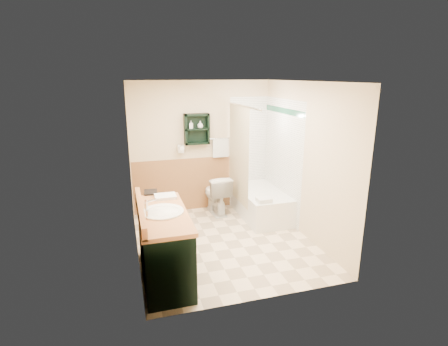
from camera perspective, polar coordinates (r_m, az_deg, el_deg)
floor at (r=5.51m, az=0.05°, el=-11.12°), size 3.00×3.00×0.00m
back_wall at (r=6.51m, az=-3.74°, el=4.31°), size 2.60×0.04×2.40m
left_wall at (r=4.88m, az=-14.98°, el=-0.08°), size 0.04×3.00×2.40m
right_wall at (r=5.58m, az=13.16°, el=2.00°), size 0.04×3.00×2.40m
ceiling at (r=4.91m, az=0.05°, el=14.96°), size 2.60×3.00×0.04m
wainscot_left at (r=5.11m, az=-14.03°, el=-7.62°), size 2.98×2.98×1.00m
wainscot_back at (r=6.65m, az=-3.57°, el=-1.67°), size 2.58×2.58×1.00m
mirror_frame at (r=4.28m, az=-14.34°, el=1.91°), size 1.30×1.30×1.00m
mirror_glass at (r=4.28m, az=-14.28°, el=1.91°), size 1.20×1.20×0.90m
tile_right at (r=6.25m, az=9.42°, el=2.22°), size 1.50×1.50×2.10m
tile_back at (r=6.79m, az=4.84°, el=3.47°), size 0.95×0.95×2.10m
tile_accent at (r=6.10m, az=9.69°, el=10.00°), size 1.50×1.50×0.10m
wall_shelf at (r=6.32m, az=-4.46°, el=7.16°), size 0.45×0.15×0.55m
hair_dryer at (r=6.35m, az=-7.09°, el=3.93°), size 0.10×0.24×0.18m
towel_bar at (r=6.50m, az=-0.61°, el=5.66°), size 0.40×0.06×0.40m
curtain_rod at (r=5.81m, az=3.03°, el=10.91°), size 0.03×1.60×0.03m
shower_curtain at (r=6.10m, az=2.37°, el=3.07°), size 1.05×1.05×1.70m
vanity at (r=4.50m, az=-9.75°, el=-11.54°), size 0.59×1.39×0.88m
bathtub at (r=6.43m, az=5.82°, el=-4.76°), size 0.73×1.50×0.49m
toilet at (r=6.46m, az=-1.28°, el=-3.50°), size 0.46×0.76×0.72m
counter_towel at (r=4.79m, az=-9.56°, el=-3.79°), size 0.29×0.22×0.04m
vanity_book at (r=5.00m, az=-13.01°, el=-1.94°), size 0.18×0.04×0.24m
tub_towel at (r=5.74m, az=6.52°, el=-4.40°), size 0.23×0.19×0.07m
soap_bottle_a at (r=6.29m, az=-5.38°, el=7.53°), size 0.10×0.15×0.06m
soap_bottle_b at (r=6.32m, az=-3.91°, el=7.78°), size 0.13×0.15×0.10m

